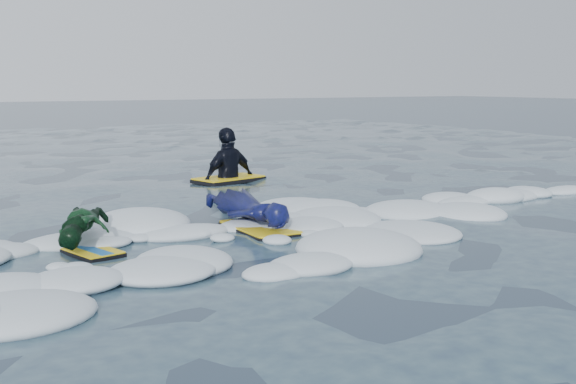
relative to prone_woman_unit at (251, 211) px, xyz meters
name	(u,v)px	position (x,y,z in m)	size (l,w,h in m)	color
ground	(340,254)	(0.19, -1.48, -0.21)	(120.00, 120.00, 0.00)	#152934
foam_band	(286,235)	(0.19, -0.44, -0.21)	(12.00, 3.10, 0.30)	silver
prone_woman_unit	(251,211)	(0.00, 0.00, 0.00)	(0.62, 1.61, 0.41)	black
prone_child_unit	(84,230)	(-1.91, -0.08, 0.00)	(0.95, 1.19, 0.41)	black
waiting_rider_unit	(229,180)	(1.52, 3.68, -0.18)	(1.30, 0.92, 1.77)	black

